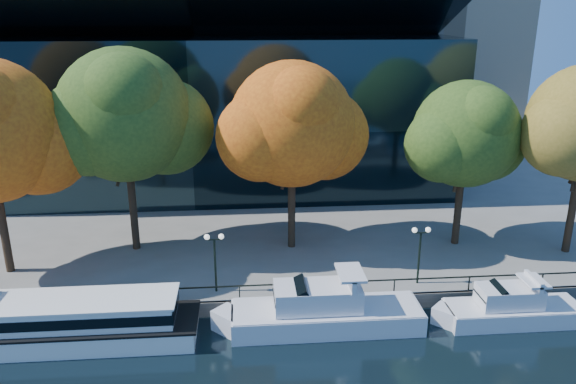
{
  "coord_description": "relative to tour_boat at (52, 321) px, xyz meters",
  "views": [
    {
      "loc": [
        0.38,
        -28.59,
        18.75
      ],
      "look_at": [
        3.49,
        8.0,
        6.54
      ],
      "focal_mm": 35.0,
      "sensor_mm": 36.0,
      "label": 1
    }
  ],
  "objects": [
    {
      "name": "ground",
      "position": [
        10.83,
        -0.93,
        -1.4
      ],
      "size": [
        160.0,
        160.0,
        0.0
      ],
      "primitive_type": "plane",
      "color": "black",
      "rests_on": "ground"
    },
    {
      "name": "promenade",
      "position": [
        10.83,
        35.44,
        -0.9
      ],
      "size": [
        90.0,
        67.08,
        1.0
      ],
      "color": "slate",
      "rests_on": "ground"
    },
    {
      "name": "railing",
      "position": [
        10.83,
        2.32,
        0.54
      ],
      "size": [
        88.2,
        0.08,
        0.99
      ],
      "color": "black",
      "rests_on": "promenade"
    },
    {
      "name": "convention_building",
      "position": [
        6.83,
        30.86,
        7.1
      ],
      "size": [
        50.0,
        24.57,
        21.43
      ],
      "color": "black",
      "rests_on": "ground"
    },
    {
      "name": "tour_boat",
      "position": [
        0.0,
        0.0,
        0.0
      ],
      "size": [
        17.39,
        3.88,
        3.3
      ],
      "color": "white",
      "rests_on": "ground"
    },
    {
      "name": "cruiser_near",
      "position": [
        15.59,
        0.24,
        -0.25
      ],
      "size": [
        12.82,
        3.3,
        3.71
      ],
      "color": "silver",
      "rests_on": "ground"
    },
    {
      "name": "cruiser_far",
      "position": [
        27.39,
        -0.11,
        -0.43
      ],
      "size": [
        9.39,
        2.6,
        3.07
      ],
      "color": "silver",
      "rests_on": "ground"
    },
    {
      "name": "tree_2",
      "position": [
        3.14,
        10.92,
        9.74
      ],
      "size": [
        12.02,
        9.85,
        15.16
      ],
      "color": "black",
      "rests_on": "promenade"
    },
    {
      "name": "tree_3",
      "position": [
        15.07,
        10.29,
        9.01
      ],
      "size": [
        11.47,
        9.41,
        14.2
      ],
      "color": "black",
      "rests_on": "promenade"
    },
    {
      "name": "tree_4",
      "position": [
        27.93,
        9.84,
        8.17
      ],
      "size": [
        9.91,
        8.13,
        12.71
      ],
      "color": "black",
      "rests_on": "promenade"
    },
    {
      "name": "lamp_1",
      "position": [
        9.32,
        3.57,
        2.58
      ],
      "size": [
        1.26,
        0.36,
        4.03
      ],
      "color": "black",
      "rests_on": "promenade"
    },
    {
      "name": "lamp_2",
      "position": [
        22.78,
        3.57,
        2.58
      ],
      "size": [
        1.26,
        0.36,
        4.03
      ],
      "color": "black",
      "rests_on": "promenade"
    }
  ]
}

